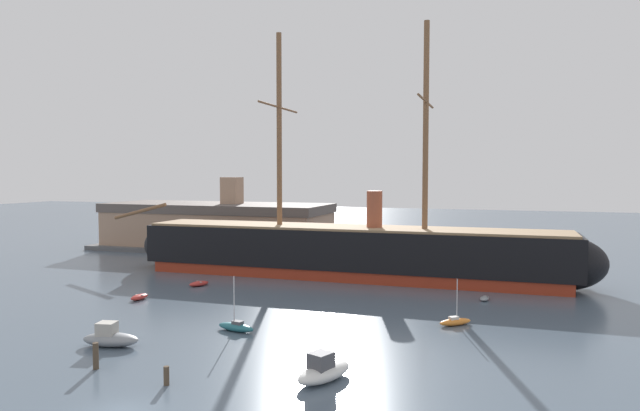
{
  "coord_description": "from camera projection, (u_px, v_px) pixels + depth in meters",
  "views": [
    {
      "loc": [
        21.55,
        -26.89,
        14.12
      ],
      "look_at": [
        0.43,
        35.19,
        10.37
      ],
      "focal_mm": 31.73,
      "sensor_mm": 36.0,
      "label": 1
    }
  ],
  "objects": [
    {
      "name": "tall_ship",
      "position": [
        349.0,
        251.0,
        76.5
      ],
      "size": [
        69.6,
        14.18,
        33.49
      ],
      "color": "maroon",
      "rests_on": "ground"
    },
    {
      "name": "motorboat_foreground_left",
      "position": [
        110.0,
        338.0,
        46.1
      ],
      "size": [
        4.99,
        2.84,
        1.97
      ],
      "color": "gray",
      "rests_on": "ground"
    },
    {
      "name": "motorboat_foreground_right",
      "position": [
        324.0,
        371.0,
        38.37
      ],
      "size": [
        3.73,
        5.25,
        2.04
      ],
      "color": "silver",
      "rests_on": "ground"
    },
    {
      "name": "sailboat_near_centre",
      "position": [
        236.0,
        327.0,
        50.48
      ],
      "size": [
        3.94,
        1.85,
        4.94
      ],
      "color": "#236670",
      "rests_on": "ground"
    },
    {
      "name": "dinghy_mid_left",
      "position": [
        139.0,
        297.0,
        63.08
      ],
      "size": [
        1.22,
        2.58,
        0.6
      ],
      "color": "#B22D28",
      "rests_on": "ground"
    },
    {
      "name": "sailboat_mid_right",
      "position": [
        455.0,
        321.0,
        52.44
      ],
      "size": [
        3.19,
        2.91,
        4.34
      ],
      "color": "orange",
      "rests_on": "ground"
    },
    {
      "name": "dinghy_alongside_bow",
      "position": [
        199.0,
        284.0,
        70.66
      ],
      "size": [
        2.27,
        2.89,
        0.63
      ],
      "color": "#B22D28",
      "rests_on": "ground"
    },
    {
      "name": "dinghy_alongside_stern",
      "position": [
        485.0,
        298.0,
        62.65
      ],
      "size": [
        1.22,
        2.21,
        0.5
      ],
      "color": "gray",
      "rests_on": "ground"
    },
    {
      "name": "dinghy_far_left",
      "position": [
        192.0,
        259.0,
        91.59
      ],
      "size": [
        1.9,
        1.6,
        0.42
      ],
      "color": "#1E284C",
      "rests_on": "ground"
    },
    {
      "name": "mooring_piling_nearest",
      "position": [
        166.0,
        376.0,
        37.61
      ],
      "size": [
        0.38,
        0.38,
        1.28
      ],
      "primitive_type": "cylinder",
      "color": "#4C3D2D",
      "rests_on": "ground"
    },
    {
      "name": "mooring_piling_left_pair",
      "position": [
        96.0,
        356.0,
        40.68
      ],
      "size": [
        0.41,
        0.41,
        1.92
      ],
      "primitive_type": "cylinder",
      "color": "#4C3D2D",
      "rests_on": "ground"
    },
    {
      "name": "dockside_warehouse_left",
      "position": [
        217.0,
        226.0,
        104.89
      ],
      "size": [
        45.07,
        18.11,
        13.39
      ],
      "color": "#565659",
      "rests_on": "ground"
    }
  ]
}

